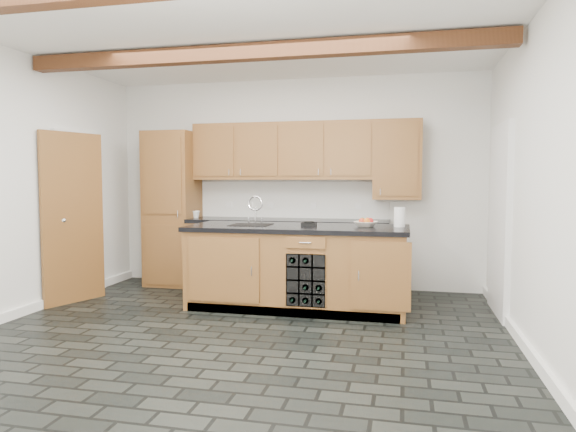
{
  "coord_description": "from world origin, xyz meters",
  "views": [
    {
      "loc": [
        1.48,
        -4.33,
        1.44
      ],
      "look_at": [
        0.3,
        0.8,
        1.07
      ],
      "focal_mm": 32.0,
      "sensor_mm": 36.0,
      "label": 1
    }
  ],
  "objects_px": {
    "fruit_bowl": "(366,224)",
    "paper_towel": "(399,217)",
    "island": "(298,267)",
    "kitchen_scale": "(309,224)"
  },
  "relations": [
    {
      "from": "fruit_bowl",
      "to": "paper_towel",
      "type": "relative_size",
      "value": 1.16
    },
    {
      "from": "island",
      "to": "paper_towel",
      "type": "relative_size",
      "value": 11.46
    },
    {
      "from": "kitchen_scale",
      "to": "paper_towel",
      "type": "xyz_separation_m",
      "value": [
        0.99,
        0.12,
        0.08
      ]
    },
    {
      "from": "island",
      "to": "kitchen_scale",
      "type": "bearing_deg",
      "value": 5.68
    },
    {
      "from": "island",
      "to": "fruit_bowl",
      "type": "relative_size",
      "value": 9.84
    },
    {
      "from": "island",
      "to": "paper_towel",
      "type": "height_order",
      "value": "paper_towel"
    },
    {
      "from": "paper_towel",
      "to": "island",
      "type": "bearing_deg",
      "value": -173.27
    },
    {
      "from": "island",
      "to": "fruit_bowl",
      "type": "bearing_deg",
      "value": 4.44
    },
    {
      "from": "kitchen_scale",
      "to": "paper_towel",
      "type": "height_order",
      "value": "paper_towel"
    },
    {
      "from": "paper_towel",
      "to": "fruit_bowl",
      "type": "bearing_deg",
      "value": -168.6
    }
  ]
}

